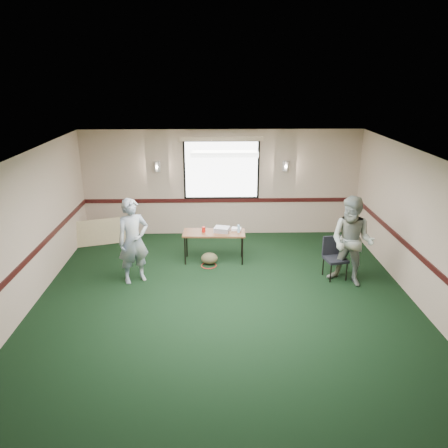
{
  "coord_description": "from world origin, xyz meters",
  "views": [
    {
      "loc": [
        -0.19,
        -6.77,
        4.04
      ],
      "look_at": [
        0.0,
        1.3,
        1.2
      ],
      "focal_mm": 35.0,
      "sensor_mm": 36.0,
      "label": 1
    }
  ],
  "objects_px": {
    "conference_chair": "(334,254)",
    "folding_table": "(214,234)",
    "projector": "(222,229)",
    "person_right": "(352,242)",
    "person_left": "(133,241)"
  },
  "relations": [
    {
      "from": "conference_chair",
      "to": "folding_table",
      "type": "bearing_deg",
      "value": 149.35
    },
    {
      "from": "projector",
      "to": "conference_chair",
      "type": "xyz_separation_m",
      "value": [
        2.28,
        -0.86,
        -0.24
      ]
    },
    {
      "from": "folding_table",
      "to": "person_right",
      "type": "bearing_deg",
      "value": -21.73
    },
    {
      "from": "projector",
      "to": "conference_chair",
      "type": "relative_size",
      "value": 0.37
    },
    {
      "from": "person_right",
      "to": "projector",
      "type": "bearing_deg",
      "value": -170.96
    },
    {
      "from": "projector",
      "to": "folding_table",
      "type": "bearing_deg",
      "value": -158.22
    },
    {
      "from": "person_right",
      "to": "person_left",
      "type": "bearing_deg",
      "value": -148.49
    },
    {
      "from": "conference_chair",
      "to": "person_right",
      "type": "height_order",
      "value": "person_right"
    },
    {
      "from": "folding_table",
      "to": "person_right",
      "type": "height_order",
      "value": "person_right"
    },
    {
      "from": "conference_chair",
      "to": "person_left",
      "type": "relative_size",
      "value": 0.49
    },
    {
      "from": "folding_table",
      "to": "projector",
      "type": "bearing_deg",
      "value": 9.75
    },
    {
      "from": "conference_chair",
      "to": "person_left",
      "type": "bearing_deg",
      "value": 169.69
    },
    {
      "from": "folding_table",
      "to": "projector",
      "type": "relative_size",
      "value": 4.34
    },
    {
      "from": "conference_chair",
      "to": "person_right",
      "type": "xyz_separation_m",
      "value": [
        0.23,
        -0.34,
        0.4
      ]
    },
    {
      "from": "projector",
      "to": "person_left",
      "type": "bearing_deg",
      "value": -137.37
    }
  ]
}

